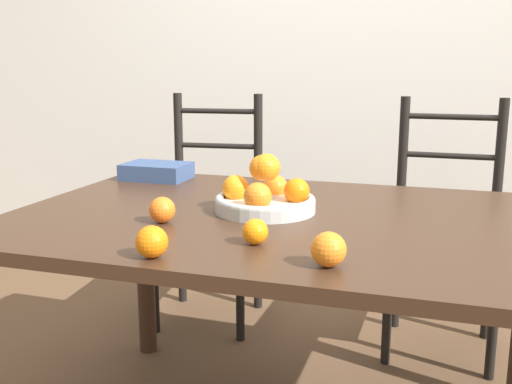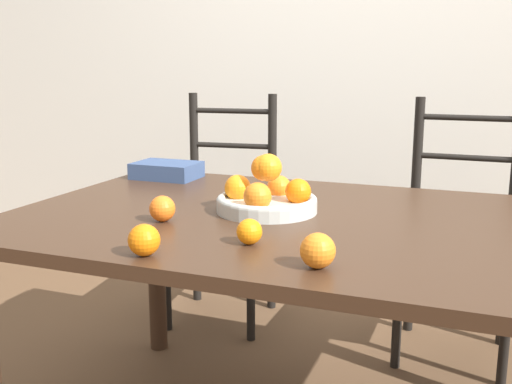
{
  "view_description": "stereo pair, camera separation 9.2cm",
  "coord_description": "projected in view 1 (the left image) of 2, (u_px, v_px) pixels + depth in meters",
  "views": [
    {
      "loc": [
        0.41,
        -1.58,
        1.14
      ],
      "look_at": [
        -0.07,
        -0.06,
        0.8
      ],
      "focal_mm": 42.0,
      "sensor_mm": 36.0,
      "label": 1
    },
    {
      "loc": [
        0.5,
        -1.55,
        1.14
      ],
      "look_at": [
        -0.07,
        -0.06,
        0.8
      ],
      "focal_mm": 42.0,
      "sensor_mm": 36.0,
      "label": 2
    }
  ],
  "objects": [
    {
      "name": "wall_back",
      "position": [
        368.0,
        33.0,
        3.04
      ],
      "size": [
        8.0,
        0.06,
        2.6
      ],
      "color": "silver",
      "rests_on": "ground_plane"
    },
    {
      "name": "dining_table",
      "position": [
        286.0,
        245.0,
        1.7
      ],
      "size": [
        1.55,
        1.05,
        0.73
      ],
      "color": "#382316",
      "rests_on": "ground_plane"
    },
    {
      "name": "fruit_bowl",
      "position": [
        265.0,
        196.0,
        1.71
      ],
      "size": [
        0.29,
        0.29,
        0.17
      ],
      "color": "#B2B7B2",
      "rests_on": "dining_table"
    },
    {
      "name": "orange_loose_0",
      "position": [
        162.0,
        210.0,
        1.59
      ],
      "size": [
        0.07,
        0.07,
        0.07
      ],
      "color": "orange",
      "rests_on": "dining_table"
    },
    {
      "name": "orange_loose_1",
      "position": [
        329.0,
        249.0,
        1.24
      ],
      "size": [
        0.07,
        0.07,
        0.07
      ],
      "color": "orange",
      "rests_on": "dining_table"
    },
    {
      "name": "orange_loose_2",
      "position": [
        152.0,
        242.0,
        1.3
      ],
      "size": [
        0.07,
        0.07,
        0.07
      ],
      "color": "orange",
      "rests_on": "dining_table"
    },
    {
      "name": "orange_loose_3",
      "position": [
        254.0,
        232.0,
        1.4
      ],
      "size": [
        0.06,
        0.06,
        0.06
      ],
      "color": "orange",
      "rests_on": "dining_table"
    },
    {
      "name": "chair_left",
      "position": [
        211.0,
        217.0,
        2.7
      ],
      "size": [
        0.46,
        0.44,
        1.02
      ],
      "rotation": [
        0.0,
        0.0,
        0.1
      ],
      "color": "black",
      "rests_on": "ground_plane"
    },
    {
      "name": "chair_right",
      "position": [
        445.0,
        236.0,
        2.4
      ],
      "size": [
        0.42,
        0.4,
        1.02
      ],
      "rotation": [
        0.0,
        0.0,
        -0.01
      ],
      "color": "black",
      "rests_on": "ground_plane"
    },
    {
      "name": "book_stack",
      "position": [
        157.0,
        171.0,
        2.2
      ],
      "size": [
        0.23,
        0.17,
        0.06
      ],
      "color": "#334770",
      "rests_on": "dining_table"
    }
  ]
}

